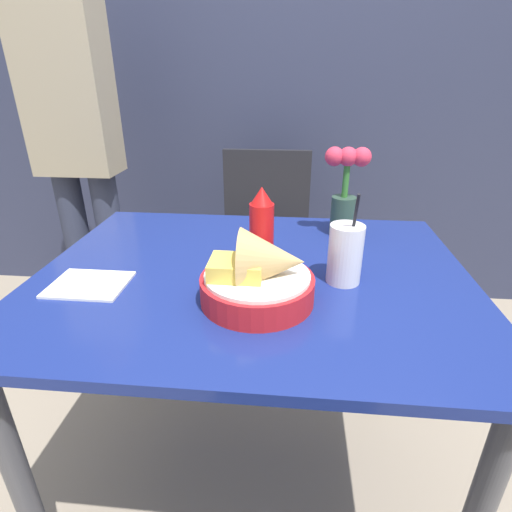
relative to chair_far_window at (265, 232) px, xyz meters
name	(u,v)px	position (x,y,z in m)	size (l,w,h in m)	color
ground_plane	(254,477)	(0.03, -0.85, -0.53)	(12.00, 12.00, 0.00)	gray
wall_window	(280,49)	(0.03, 0.44, 0.77)	(7.00, 0.06, 2.60)	#2D334C
dining_table	(253,309)	(0.03, -0.85, 0.12)	(1.05, 0.82, 0.75)	navy
chair_far_window	(265,232)	(0.00, 0.00, 0.00)	(0.40, 0.40, 0.88)	black
food_basket	(261,277)	(0.07, -0.99, 0.28)	(0.24, 0.24, 0.16)	red
ketchup_bottle	(262,228)	(0.05, -0.81, 0.32)	(0.06, 0.06, 0.20)	red
drink_cup	(345,256)	(0.25, -0.88, 0.29)	(0.08, 0.08, 0.22)	silver
flower_vase	(345,191)	(0.27, -0.58, 0.36)	(0.13, 0.07, 0.26)	#2D4738
napkin	(89,284)	(-0.33, -0.96, 0.23)	(0.17, 0.14, 0.01)	white
person_standing	(75,133)	(-0.76, -0.14, 0.45)	(0.32, 0.19, 1.69)	#2D3347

